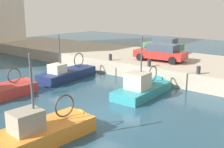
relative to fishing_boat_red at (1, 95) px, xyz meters
The scene contains 11 objects.
water_surface 7.57m from the fishing_boat_red, 72.80° to the right, with size 80.00×80.00×0.00m, color navy.
quay_wall 15.53m from the fishing_boat_red, 27.75° to the right, with size 9.00×56.00×1.20m, color #ADA08C.
fishing_boat_red is the anchor object (origin of this frame).
fishing_boat_teal 9.53m from the fishing_boat_red, 45.83° to the right, with size 5.66×2.21×4.81m.
fishing_boat_orange 7.37m from the fishing_boat_red, 103.40° to the right, with size 5.76×2.34×4.77m.
fishing_boat_navy 6.16m from the fishing_boat_red, ahead, with size 6.20×2.35×4.49m.
parked_car_red 13.18m from the fishing_boat_red, 21.45° to the right, with size 2.39×4.52×1.48m.
parked_car_green 17.02m from the fishing_boat_red, ahead, with size 2.03×4.15×1.46m.
mooring_bollard_south 13.38m from the fishing_boat_red, 43.91° to the right, with size 0.28×0.28×0.55m, color #2D2D33.
mooring_bollard_mid 11.01m from the fishing_boat_red, 28.61° to the right, with size 0.28×0.28×0.55m, color #2D2D33.
mooring_bollard_north 9.76m from the fishing_boat_red, ahead, with size 0.28×0.28×0.55m, color #2D2D33.
Camera 1 is at (-10.53, -9.18, 5.61)m, focal length 43.59 mm.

